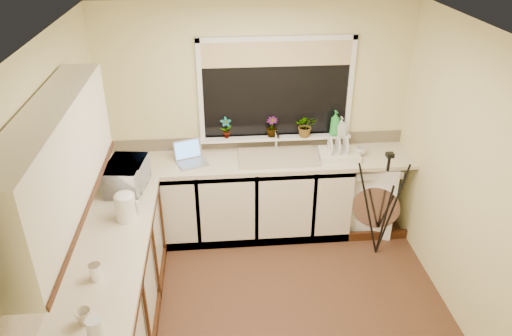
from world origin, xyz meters
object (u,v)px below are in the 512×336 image
(plant_d, at_px, (306,126))
(soap_bottle_clear, at_px, (341,126))
(laptop, at_px, (190,157))
(steel_jar, at_px, (95,272))
(tripod, at_px, (383,205))
(dish_rack, at_px, (339,154))
(kettle, at_px, (126,208))
(soap_bottle_green, at_px, (335,123))
(plant_c, at_px, (272,127))
(washing_machine, at_px, (368,191))
(cup_left, at_px, (84,316))
(cup_back, at_px, (361,151))
(glass_jug, at_px, (95,329))
(plant_a, at_px, (226,128))
(microwave, at_px, (127,176))

(plant_d, relative_size, soap_bottle_clear, 1.16)
(laptop, distance_m, steel_jar, 1.83)
(tripod, bearing_deg, dish_rack, 104.85)
(kettle, bearing_deg, soap_bottle_green, 30.42)
(soap_bottle_green, bearing_deg, laptop, -172.65)
(plant_c, distance_m, plant_d, 0.36)
(washing_machine, distance_m, cup_left, 3.38)
(cup_back, bearing_deg, washing_machine, 17.25)
(soap_bottle_green, distance_m, soap_bottle_clear, 0.07)
(glass_jug, bearing_deg, washing_machine, 43.55)
(plant_a, relative_size, soap_bottle_green, 0.84)
(cup_left, bearing_deg, dish_rack, 44.42)
(kettle, bearing_deg, soap_bottle_clear, 29.44)
(tripod, bearing_deg, cup_left, -169.22)
(laptop, distance_m, plant_d, 1.25)
(microwave, bearing_deg, glass_jug, -170.47)
(soap_bottle_clear, relative_size, cup_left, 1.99)
(laptop, height_order, dish_rack, laptop)
(dish_rack, distance_m, plant_c, 0.76)
(cup_back, bearing_deg, plant_c, 166.08)
(steel_jar, xyz_separation_m, plant_a, (0.99, 1.95, 0.20))
(soap_bottle_clear, bearing_deg, washing_machine, -23.76)
(dish_rack, xyz_separation_m, plant_a, (-1.16, 0.26, 0.23))
(plant_c, xyz_separation_m, cup_back, (0.92, -0.23, -0.22))
(plant_a, distance_m, plant_d, 0.84)
(soap_bottle_clear, bearing_deg, plant_a, 178.28)
(kettle, bearing_deg, plant_c, 41.93)
(laptop, height_order, steel_jar, laptop)
(dish_rack, bearing_deg, steel_jar, -136.61)
(cup_back, height_order, cup_left, cup_left)
(washing_machine, xyz_separation_m, laptop, (-1.93, -0.04, 0.53))
(kettle, bearing_deg, plant_a, 54.25)
(washing_machine, relative_size, laptop, 2.30)
(microwave, distance_m, plant_a, 1.18)
(steel_jar, height_order, plant_d, plant_d)
(plant_a, relative_size, plant_d, 0.95)
(dish_rack, height_order, plant_a, plant_a)
(kettle, relative_size, plant_c, 1.05)
(glass_jug, distance_m, cup_back, 3.22)
(plant_a, distance_m, soap_bottle_clear, 1.22)
(glass_jug, xyz_separation_m, cup_back, (2.29, 2.26, -0.03))
(glass_jug, distance_m, cup_left, 0.17)
(washing_machine, xyz_separation_m, dish_rack, (-0.39, -0.08, 0.51))
(cup_left, bearing_deg, plant_c, 58.21)
(plant_c, distance_m, cup_back, 0.98)
(laptop, xyz_separation_m, cup_left, (-0.60, -2.13, -0.01))
(plant_c, distance_m, soap_bottle_clear, 0.74)
(washing_machine, xyz_separation_m, tripod, (-0.03, -0.55, 0.16))
(plant_d, bearing_deg, plant_c, 175.06)
(dish_rack, distance_m, cup_left, 3.00)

